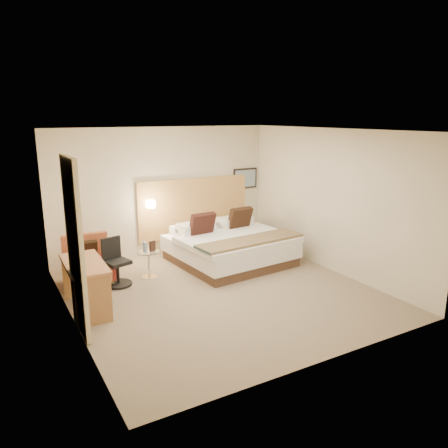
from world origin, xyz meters
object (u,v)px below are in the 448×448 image
lounge_chair (88,264)px  bed (229,246)px  desk (86,272)px  desk_chair (116,266)px  side_table (149,263)px

lounge_chair → bed: bearing=-5.9°
desk → desk_chair: size_ratio=1.48×
lounge_chair → desk: bearing=-103.0°
desk → desk_chair: bearing=49.5°
desk_chair → bed: bearing=2.1°
bed → lounge_chair: (-2.75, 0.29, -0.00)m
bed → desk_chair: (-2.35, -0.09, 0.01)m
side_table → desk_chair: (-0.63, -0.08, 0.07)m
desk → side_table: bearing=33.6°
lounge_chair → side_table: (1.03, -0.29, -0.06)m
bed → lounge_chair: bearing=174.1°
bed → lounge_chair: bed is taller
lounge_chair → desk_chair: 0.55m
desk → desk_chair: 1.06m
lounge_chair → desk_chair: (0.40, -0.37, 0.01)m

